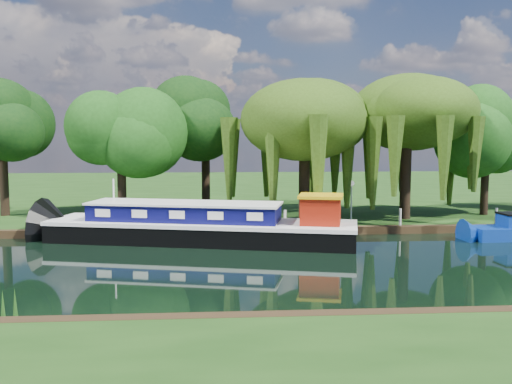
{
  "coord_description": "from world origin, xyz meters",
  "views": [
    {
      "loc": [
        -8.12,
        -24.97,
        5.82
      ],
      "look_at": [
        -5.93,
        5.67,
        2.8
      ],
      "focal_mm": 40.0,
      "sensor_mm": 36.0,
      "label": 1
    }
  ],
  "objects": [
    {
      "name": "far_bank",
      "position": [
        0.0,
        34.0,
        0.23
      ],
      "size": [
        120.0,
        52.0,
        0.45
      ],
      "primitive_type": "cube",
      "color": "#15340E",
      "rests_on": "ground"
    },
    {
      "name": "tree_far_left",
      "position": [
        -14.22,
        12.6,
        6.1
      ],
      "size": [
        5.12,
        5.12,
        8.25
      ],
      "color": "black",
      "rests_on": "far_bank"
    },
    {
      "name": "willow_right",
      "position": [
        4.22,
        11.17,
        6.71
      ],
      "size": [
        7.04,
        7.04,
        8.57
      ],
      "color": "black",
      "rests_on": "far_bank"
    },
    {
      "name": "tree_far_right",
      "position": [
        10.27,
        12.65,
        5.67
      ],
      "size": [
        4.63,
        4.63,
        7.57
      ],
      "color": "black",
      "rests_on": "far_bank"
    },
    {
      "name": "ground",
      "position": [
        0.0,
        0.0,
        0.0
      ],
      "size": [
        120.0,
        120.0,
        0.0
      ],
      "primitive_type": "plane",
      "color": "black"
    },
    {
      "name": "tree_far_mid",
      "position": [
        -8.83,
        17.17,
        6.55
      ],
      "size": [
        5.41,
        5.41,
        8.84
      ],
      "color": "black",
      "rests_on": "far_bank"
    },
    {
      "name": "red_dinghy",
      "position": [
        -10.01,
        6.96,
        0.0
      ],
      "size": [
        3.5,
        2.62,
        0.69
      ],
      "primitive_type": "imported",
      "rotation": [
        0.0,
        0.0,
        1.49
      ],
      "color": "maroon",
      "rests_on": "ground"
    },
    {
      "name": "dutch_barge",
      "position": [
        -8.79,
        6.14,
        0.89
      ],
      "size": [
        17.37,
        7.74,
        3.58
      ],
      "rotation": [
        0.0,
        0.0,
        -0.24
      ],
      "color": "black",
      "rests_on": "ground"
    },
    {
      "name": "willow_left",
      "position": [
        -2.42,
        11.22,
        6.66
      ],
      "size": [
        7.14,
        7.14,
        8.55
      ],
      "color": "black",
      "rests_on": "far_bank"
    },
    {
      "name": "tree_far_back",
      "position": [
        -22.39,
        14.52,
        6.24
      ],
      "size": [
        4.93,
        4.93,
        8.29
      ],
      "color": "black",
      "rests_on": "far_bank"
    },
    {
      "name": "lamppost",
      "position": [
        0.5,
        10.5,
        2.42
      ],
      "size": [
        0.36,
        0.36,
        2.56
      ],
      "color": "silver",
      "rests_on": "far_bank"
    },
    {
      "name": "mooring_posts",
      "position": [
        -0.5,
        8.4,
        0.95
      ],
      "size": [
        19.16,
        0.16,
        1.0
      ],
      "color": "silver",
      "rests_on": "far_bank"
    }
  ]
}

